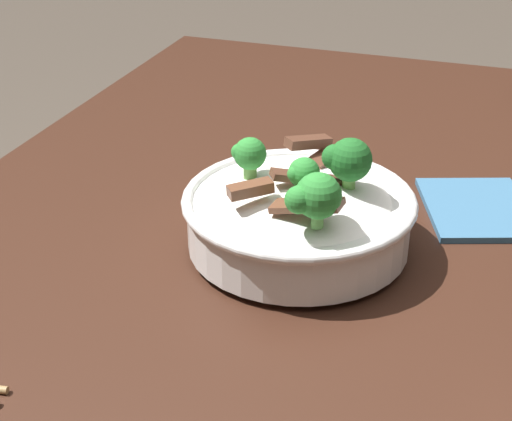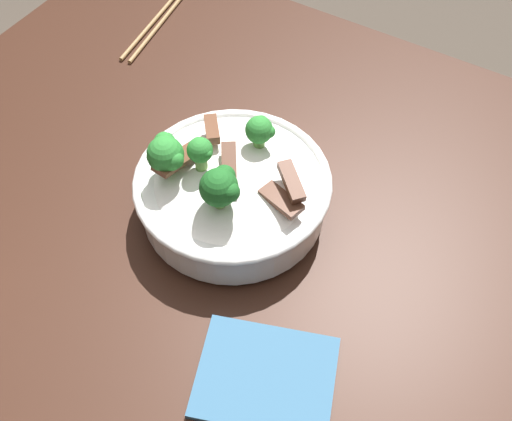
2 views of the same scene
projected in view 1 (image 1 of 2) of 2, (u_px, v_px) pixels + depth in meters
The scene contains 3 objects.
dining_table at pixel (321, 293), 1.03m from camera, with size 1.29×0.94×0.75m.
rice_bowl at pixel (299, 212), 0.87m from camera, with size 0.26×0.26×0.14m.
folded_napkin at pixel (477, 209), 0.97m from camera, with size 0.15×0.12×0.01m, color #386689.
Camera 1 is at (-0.83, -0.20, 1.22)m, focal length 55.70 mm.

